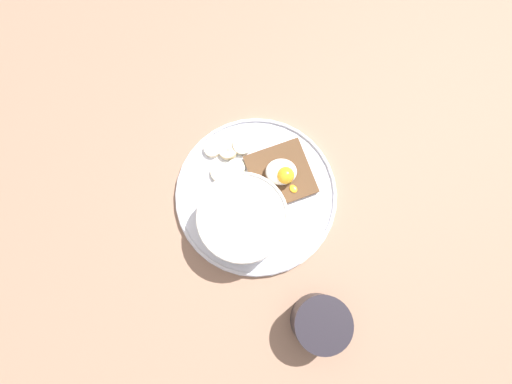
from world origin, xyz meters
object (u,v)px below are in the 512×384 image
at_px(banana_slice_inner, 236,168).
at_px(coffee_mug, 320,323).
at_px(toast_slice, 281,175).
at_px(banana_slice_front, 228,151).
at_px(banana_slice_left, 213,149).
at_px(banana_slice_right, 242,145).
at_px(oatmeal_bowl, 243,220).
at_px(banana_slice_back, 220,173).
at_px(poached_egg, 283,173).

bearing_deg(banana_slice_inner, coffee_mug, -62.27).
relative_size(toast_slice, banana_slice_front, 3.15).
bearing_deg(banana_slice_left, banana_slice_right, 6.27).
relative_size(banana_slice_left, banana_slice_inner, 1.09).
height_order(oatmeal_bowl, banana_slice_right, oatmeal_bowl).
relative_size(oatmeal_bowl, toast_slice, 1.08).
height_order(oatmeal_bowl, banana_slice_back, oatmeal_bowl).
height_order(toast_slice, banana_slice_left, same).
bearing_deg(poached_egg, banana_slice_back, 176.87).
distance_m(banana_slice_right, banana_slice_inner, 0.04).
xyz_separation_m(poached_egg, coffee_mug, (0.06, -0.24, 0.00)).
bearing_deg(oatmeal_bowl, toast_slice, 52.70).
height_order(oatmeal_bowl, banana_slice_inner, oatmeal_bowl).
relative_size(toast_slice, banana_slice_inner, 3.97).
xyz_separation_m(poached_egg, banana_slice_right, (-0.07, 0.06, -0.02)).
relative_size(oatmeal_bowl, banana_slice_right, 3.40).
relative_size(banana_slice_front, banana_slice_right, 1.00).
bearing_deg(banana_slice_left, banana_slice_back, -71.79).
bearing_deg(poached_egg, banana_slice_left, 157.70).
distance_m(poached_egg, coffee_mug, 0.25).
xyz_separation_m(banana_slice_inner, coffee_mug, (0.14, -0.26, 0.03)).
relative_size(oatmeal_bowl, banana_slice_back, 2.99).
distance_m(poached_egg, banana_slice_front, 0.11).
relative_size(poached_egg, banana_slice_left, 1.64).
relative_size(poached_egg, banana_slice_right, 1.41).
distance_m(banana_slice_front, banana_slice_left, 0.03).
bearing_deg(coffee_mug, toast_slice, 103.14).
bearing_deg(banana_slice_left, banana_slice_inner, -39.96).
bearing_deg(banana_slice_right, banana_slice_front, -158.31).
bearing_deg(coffee_mug, poached_egg, 102.82).
bearing_deg(toast_slice, banana_slice_left, 158.41).
bearing_deg(banana_slice_inner, poached_egg, -10.60).
xyz_separation_m(banana_slice_back, coffee_mug, (0.16, -0.25, 0.03)).
relative_size(oatmeal_bowl, banana_slice_inner, 4.30).
relative_size(banana_slice_front, banana_slice_inner, 1.26).
height_order(banana_slice_left, coffee_mug, coffee_mug).
bearing_deg(toast_slice, banana_slice_back, 178.19).
height_order(banana_slice_right, banana_slice_inner, banana_slice_right).
height_order(banana_slice_front, banana_slice_back, banana_slice_front).
bearing_deg(banana_slice_inner, banana_slice_left, 140.04).
bearing_deg(banana_slice_back, banana_slice_inner, 18.51).
bearing_deg(coffee_mug, banana_slice_inner, 117.73).
height_order(oatmeal_bowl, poached_egg, oatmeal_bowl).
relative_size(banana_slice_left, banana_slice_back, 0.76).
bearing_deg(oatmeal_bowl, banana_slice_back, 115.30).
bearing_deg(banana_slice_left, oatmeal_bowl, -67.00).
relative_size(poached_egg, banana_slice_inner, 1.78).
distance_m(oatmeal_bowl, banana_slice_left, 0.15).
height_order(banana_slice_left, banana_slice_back, banana_slice_left).
relative_size(poached_egg, banana_slice_back, 1.24).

